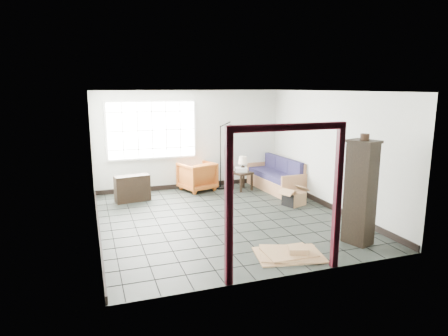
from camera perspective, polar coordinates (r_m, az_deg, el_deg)
name	(u,v)px	position (r m, az deg, el deg)	size (l,w,h in m)	color
ground	(223,218)	(8.38, -0.09, -7.16)	(5.50, 5.50, 0.00)	black
room_shell	(223,138)	(8.03, -0.17, 4.33)	(5.02, 5.52, 2.61)	silver
window_panel	(152,130)	(10.38, -10.26, 5.35)	(2.32, 0.08, 1.52)	silver
doorway_trim	(286,183)	(5.61, 8.91, -2.06)	(1.80, 0.08, 2.20)	#390C16
futon_sofa	(277,178)	(10.70, 7.56, -1.42)	(0.85, 1.95, 0.85)	#B0754F
armchair	(197,175)	(10.51, -3.88, -0.97)	(0.81, 0.76, 0.83)	brown
side_table	(242,175)	(10.51, 2.63, -1.02)	(0.55, 0.55, 0.49)	black
table_lamp	(243,161)	(10.50, 2.72, 1.02)	(0.32, 0.32, 0.40)	black
projector	(241,170)	(10.52, 2.48, -0.22)	(0.36, 0.32, 0.11)	silver
floor_lamp	(225,153)	(10.54, 0.16, 2.12)	(0.48, 0.45, 1.80)	black
console_shelf	(132,188)	(9.74, -12.96, -2.85)	(0.85, 0.44, 0.63)	black
tall_shelf	(360,192)	(7.21, 18.91, -3.24)	(0.52, 0.59, 1.81)	black
pot	(365,137)	(6.99, 19.48, 4.18)	(0.19, 0.19, 0.11)	black
open_box	(294,199)	(9.37, 9.97, -4.33)	(0.82, 0.60, 0.42)	#987349
cardboard_pile	(290,253)	(6.69, 9.44, -11.92)	(1.19, 0.99, 0.16)	#987349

